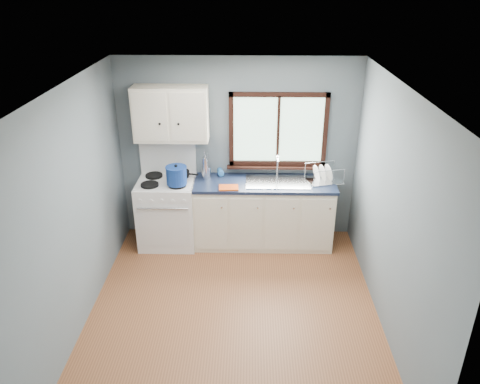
{
  "coord_description": "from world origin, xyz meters",
  "views": [
    {
      "loc": [
        0.17,
        -4.16,
        3.45
      ],
      "look_at": [
        0.05,
        0.9,
        1.05
      ],
      "focal_mm": 35.0,
      "sensor_mm": 36.0,
      "label": 1
    }
  ],
  "objects_px": {
    "base_cabinets": "(263,216)",
    "stockpot": "(176,175)",
    "utensil_crock": "(206,172)",
    "thermos": "(205,169)",
    "gas_range": "(168,210)",
    "skillet": "(180,173)",
    "sink": "(277,186)",
    "dish_rack": "(323,177)"
  },
  "relations": [
    {
      "from": "sink",
      "to": "stockpot",
      "type": "relative_size",
      "value": 2.43
    },
    {
      "from": "stockpot",
      "to": "dish_rack",
      "type": "xyz_separation_m",
      "value": [
        1.92,
        0.22,
        -0.1
      ]
    },
    {
      "from": "stockpot",
      "to": "dish_rack",
      "type": "bearing_deg",
      "value": 6.58
    },
    {
      "from": "gas_range",
      "to": "dish_rack",
      "type": "relative_size",
      "value": 2.65
    },
    {
      "from": "sink",
      "to": "skillet",
      "type": "xyz_separation_m",
      "value": [
        -1.31,
        0.13,
        0.13
      ]
    },
    {
      "from": "base_cabinets",
      "to": "dish_rack",
      "type": "xyz_separation_m",
      "value": [
        0.79,
        0.05,
        0.57
      ]
    },
    {
      "from": "skillet",
      "to": "stockpot",
      "type": "bearing_deg",
      "value": -77.98
    },
    {
      "from": "stockpot",
      "to": "gas_range",
      "type": "bearing_deg",
      "value": 139.58
    },
    {
      "from": "stockpot",
      "to": "thermos",
      "type": "distance_m",
      "value": 0.42
    },
    {
      "from": "skillet",
      "to": "utensil_crock",
      "type": "bearing_deg",
      "value": 14.42
    },
    {
      "from": "skillet",
      "to": "stockpot",
      "type": "distance_m",
      "value": 0.31
    },
    {
      "from": "skillet",
      "to": "utensil_crock",
      "type": "relative_size",
      "value": 1.04
    },
    {
      "from": "base_cabinets",
      "to": "sink",
      "type": "height_order",
      "value": "sink"
    },
    {
      "from": "gas_range",
      "to": "utensil_crock",
      "type": "xyz_separation_m",
      "value": [
        0.53,
        0.16,
        0.51
      ]
    },
    {
      "from": "stockpot",
      "to": "dish_rack",
      "type": "distance_m",
      "value": 1.93
    },
    {
      "from": "sink",
      "to": "gas_range",
      "type": "bearing_deg",
      "value": -179.29
    },
    {
      "from": "gas_range",
      "to": "base_cabinets",
      "type": "distance_m",
      "value": 1.31
    },
    {
      "from": "skillet",
      "to": "utensil_crock",
      "type": "distance_m",
      "value": 0.35
    },
    {
      "from": "thermos",
      "to": "base_cabinets",
      "type": "bearing_deg",
      "value": -5.01
    },
    {
      "from": "sink",
      "to": "thermos",
      "type": "xyz_separation_m",
      "value": [
        -0.96,
        0.07,
        0.22
      ]
    },
    {
      "from": "dish_rack",
      "to": "thermos",
      "type": "bearing_deg",
      "value": 164.3
    },
    {
      "from": "base_cabinets",
      "to": "gas_range",
      "type": "bearing_deg",
      "value": -179.18
    },
    {
      "from": "base_cabinets",
      "to": "thermos",
      "type": "xyz_separation_m",
      "value": [
        -0.78,
        0.07,
        0.67
      ]
    },
    {
      "from": "base_cabinets",
      "to": "stockpot",
      "type": "height_order",
      "value": "stockpot"
    },
    {
      "from": "gas_range",
      "to": "sink",
      "type": "height_order",
      "value": "gas_range"
    },
    {
      "from": "dish_rack",
      "to": "gas_range",
      "type": "bearing_deg",
      "value": 166.83
    },
    {
      "from": "dish_rack",
      "to": "utensil_crock",
      "type": "bearing_deg",
      "value": 161.74
    },
    {
      "from": "base_cabinets",
      "to": "sink",
      "type": "xyz_separation_m",
      "value": [
        0.18,
        -0.0,
        0.45
      ]
    },
    {
      "from": "base_cabinets",
      "to": "dish_rack",
      "type": "relative_size",
      "value": 3.6
    },
    {
      "from": "skillet",
      "to": "thermos",
      "type": "bearing_deg",
      "value": 2.93
    },
    {
      "from": "stockpot",
      "to": "sink",
      "type": "bearing_deg",
      "value": 7.26
    },
    {
      "from": "gas_range",
      "to": "base_cabinets",
      "type": "bearing_deg",
      "value": 0.82
    },
    {
      "from": "gas_range",
      "to": "stockpot",
      "type": "xyz_separation_m",
      "value": [
        0.17,
        -0.15,
        0.59
      ]
    },
    {
      "from": "skillet",
      "to": "gas_range",
      "type": "bearing_deg",
      "value": -128.15
    },
    {
      "from": "gas_range",
      "to": "skillet",
      "type": "distance_m",
      "value": 0.54
    },
    {
      "from": "skillet",
      "to": "sink",
      "type": "bearing_deg",
      "value": 6.9
    },
    {
      "from": "sink",
      "to": "utensil_crock",
      "type": "distance_m",
      "value": 0.98
    },
    {
      "from": "utensil_crock",
      "to": "thermos",
      "type": "height_order",
      "value": "utensil_crock"
    },
    {
      "from": "sink",
      "to": "dish_rack",
      "type": "height_order",
      "value": "sink"
    },
    {
      "from": "sink",
      "to": "stockpot",
      "type": "height_order",
      "value": "stockpot"
    },
    {
      "from": "thermos",
      "to": "dish_rack",
      "type": "distance_m",
      "value": 1.57
    },
    {
      "from": "sink",
      "to": "stockpot",
      "type": "distance_m",
      "value": 1.34
    }
  ]
}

